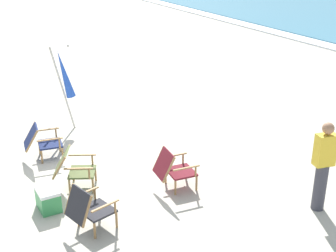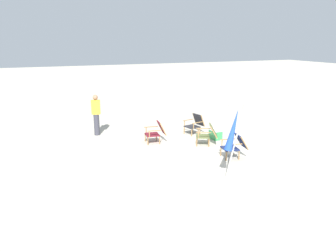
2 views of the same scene
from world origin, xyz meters
name	(u,v)px [view 1 (image 1 of 2)]	position (x,y,z in m)	size (l,w,h in m)	color
ground_plane	(81,177)	(0.00, 0.00, 0.00)	(80.00, 80.00, 0.00)	#B7AF9E
beach_chair_front_right	(88,208)	(1.78, -0.47, 0.43)	(0.72, 0.82, 0.81)	#28282D
beach_chair_mid_center	(173,168)	(1.27, 1.39, 0.43)	(0.65, 0.79, 0.80)	maroon
beach_chair_back_right	(73,167)	(0.30, -0.23, 0.42)	(0.86, 0.94, 0.78)	#515B33
beach_chair_back_left	(41,141)	(-1.20, -0.41, 0.42)	(0.69, 0.86, 0.77)	#19234C
umbrella_furled_blue	(64,75)	(-2.56, 0.61, 1.37)	(0.33, 0.55, 2.09)	#B7B2A8
person_near_chairs	(323,166)	(3.12, 3.25, 0.84)	(0.28, 0.38, 1.63)	#383842
cooler_box	(48,199)	(0.81, -0.87, 0.20)	(0.49, 0.35, 0.40)	#338C4C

